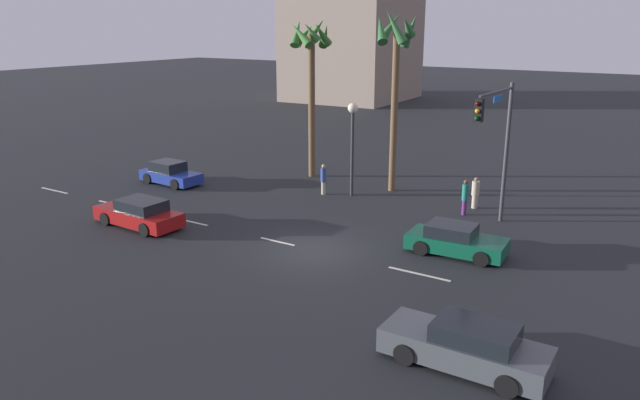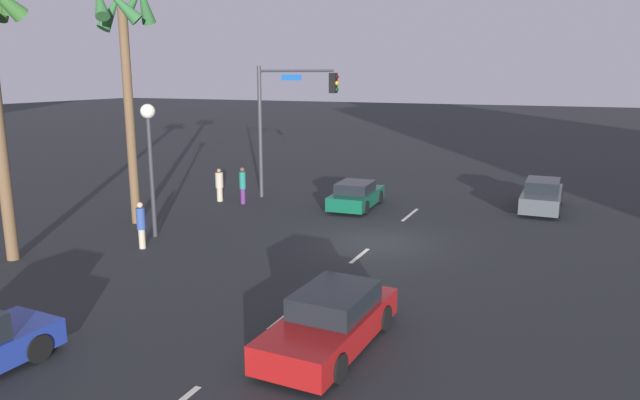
# 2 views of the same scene
# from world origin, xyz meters

# --- Properties ---
(ground_plane) EXTENTS (220.00, 220.00, 0.00)m
(ground_plane) POSITION_xyz_m (0.00, 0.00, 0.00)
(ground_plane) COLOR #232628
(lane_stripe_2) EXTENTS (2.53, 0.14, 0.01)m
(lane_stripe_2) POSITION_xyz_m (-7.38, 0.00, 0.01)
(lane_stripe_2) COLOR silver
(lane_stripe_2) RESTS_ON ground_plane
(lane_stripe_3) EXTENTS (1.85, 0.14, 0.01)m
(lane_stripe_3) POSITION_xyz_m (-1.95, 0.00, 0.01)
(lane_stripe_3) COLOR silver
(lane_stripe_3) RESTS_ON ground_plane
(lane_stripe_4) EXTENTS (2.58, 0.14, 0.01)m
(lane_stripe_4) POSITION_xyz_m (4.86, 0.00, 0.01)
(lane_stripe_4) COLOR silver
(lane_stripe_4) RESTS_ON ground_plane
(car_0) EXTENTS (4.68, 1.82, 1.38)m
(car_0) POSITION_xyz_m (8.60, -5.42, 0.64)
(car_0) COLOR #474C51
(car_0) RESTS_ON ground_plane
(car_1) EXTENTS (4.63, 2.03, 1.35)m
(car_1) POSITION_xyz_m (-8.79, -1.77, 0.62)
(car_1) COLOR maroon
(car_1) RESTS_ON ground_plane
(car_3) EXTENTS (4.17, 2.04, 1.28)m
(car_3) POSITION_xyz_m (5.26, 2.81, 0.60)
(car_3) COLOR #0F5138
(car_3) RESTS_ON ground_plane
(traffic_signal) EXTENTS (0.44, 4.51, 6.74)m
(traffic_signal) POSITION_xyz_m (5.56, 6.84, 4.51)
(traffic_signal) COLOR #38383D
(traffic_signal) RESTS_ON ground_plane
(streetlamp) EXTENTS (0.56, 0.56, 5.22)m
(streetlamp) POSITION_xyz_m (-2.83, 8.32, 3.73)
(streetlamp) COLOR #2D2D33
(streetlamp) RESTS_ON ground_plane
(pedestrian_0) EXTENTS (0.43, 0.43, 1.84)m
(pedestrian_0) POSITION_xyz_m (3.75, 8.25, 0.99)
(pedestrian_0) COLOR #59266B
(pedestrian_0) RESTS_ON ground_plane
(pedestrian_1) EXTENTS (0.41, 0.41, 1.75)m
(pedestrian_1) POSITION_xyz_m (-4.32, 7.69, 0.93)
(pedestrian_1) COLOR #B2A58C
(pedestrian_1) RESTS_ON ground_plane
(pedestrian_2) EXTENTS (0.52, 0.52, 1.68)m
(pedestrian_2) POSITION_xyz_m (3.83, 9.66, 0.87)
(pedestrian_2) COLOR #B2A58C
(pedestrian_2) RESTS_ON ground_plane
(palm_tree_0) EXTENTS (2.58, 2.77, 10.13)m
(palm_tree_0) POSITION_xyz_m (-1.42, 10.50, 7.55)
(palm_tree_0) COLOR brown
(palm_tree_0) RESTS_ON ground_plane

